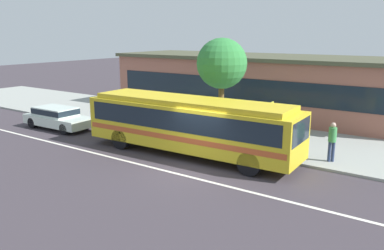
{
  "coord_description": "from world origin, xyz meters",
  "views": [
    {
      "loc": [
        8.94,
        -12.88,
        5.6
      ],
      "look_at": [
        -1.55,
        2.2,
        1.3
      ],
      "focal_mm": 36.61,
      "sensor_mm": 36.0,
      "label": 1
    }
  ],
  "objects_px": {
    "sedan_behind_bus": "(57,117)",
    "pedestrian_waiting_near_sign": "(332,139)",
    "street_tree_near_stop": "(222,64)",
    "pedestrian_walking_along_curb": "(185,118)",
    "bus_stop_sign": "(271,121)",
    "pedestrian_standing_by_tree": "(177,112)",
    "transit_bus": "(190,122)"
  },
  "relations": [
    {
      "from": "street_tree_near_stop",
      "to": "pedestrian_waiting_near_sign",
      "type": "bearing_deg",
      "value": -11.43
    },
    {
      "from": "sedan_behind_bus",
      "to": "pedestrian_standing_by_tree",
      "type": "xyz_separation_m",
      "value": [
        6.14,
        3.81,
        0.36
      ]
    },
    {
      "from": "pedestrian_walking_along_curb",
      "to": "pedestrian_standing_by_tree",
      "type": "height_order",
      "value": "pedestrian_walking_along_curb"
    },
    {
      "from": "sedan_behind_bus",
      "to": "pedestrian_waiting_near_sign",
      "type": "distance_m",
      "value": 15.7
    },
    {
      "from": "transit_bus",
      "to": "bus_stop_sign",
      "type": "height_order",
      "value": "transit_bus"
    },
    {
      "from": "pedestrian_walking_along_curb",
      "to": "street_tree_near_stop",
      "type": "distance_m",
      "value": 3.51
    },
    {
      "from": "bus_stop_sign",
      "to": "street_tree_near_stop",
      "type": "height_order",
      "value": "street_tree_near_stop"
    },
    {
      "from": "transit_bus",
      "to": "pedestrian_walking_along_curb",
      "type": "xyz_separation_m",
      "value": [
        -1.98,
        2.39,
        -0.46
      ]
    },
    {
      "from": "pedestrian_walking_along_curb",
      "to": "pedestrian_waiting_near_sign",
      "type": "bearing_deg",
      "value": 0.06
    },
    {
      "from": "transit_bus",
      "to": "pedestrian_standing_by_tree",
      "type": "bearing_deg",
      "value": 134.15
    },
    {
      "from": "sedan_behind_bus",
      "to": "pedestrian_waiting_near_sign",
      "type": "bearing_deg",
      "value": 9.75
    },
    {
      "from": "pedestrian_waiting_near_sign",
      "to": "pedestrian_walking_along_curb",
      "type": "bearing_deg",
      "value": -179.94
    },
    {
      "from": "transit_bus",
      "to": "pedestrian_standing_by_tree",
      "type": "distance_m",
      "value": 4.97
    },
    {
      "from": "transit_bus",
      "to": "pedestrian_walking_along_curb",
      "type": "relative_size",
      "value": 6.32
    },
    {
      "from": "transit_bus",
      "to": "pedestrian_standing_by_tree",
      "type": "relative_size",
      "value": 6.41
    },
    {
      "from": "bus_stop_sign",
      "to": "street_tree_near_stop",
      "type": "bearing_deg",
      "value": 154.39
    },
    {
      "from": "transit_bus",
      "to": "street_tree_near_stop",
      "type": "distance_m",
      "value": 4.45
    },
    {
      "from": "pedestrian_standing_by_tree",
      "to": "street_tree_near_stop",
      "type": "distance_m",
      "value": 4.16
    },
    {
      "from": "street_tree_near_stop",
      "to": "transit_bus",
      "type": "bearing_deg",
      "value": -82.34
    },
    {
      "from": "sedan_behind_bus",
      "to": "pedestrian_walking_along_curb",
      "type": "relative_size",
      "value": 2.7
    },
    {
      "from": "pedestrian_standing_by_tree",
      "to": "bus_stop_sign",
      "type": "distance_m",
      "value": 6.88
    },
    {
      "from": "pedestrian_walking_along_curb",
      "to": "bus_stop_sign",
      "type": "relative_size",
      "value": 0.69
    },
    {
      "from": "sedan_behind_bus",
      "to": "pedestrian_walking_along_curb",
      "type": "distance_m",
      "value": 8.06
    },
    {
      "from": "pedestrian_walking_along_curb",
      "to": "pedestrian_standing_by_tree",
      "type": "bearing_deg",
      "value": 141.73
    },
    {
      "from": "pedestrian_walking_along_curb",
      "to": "street_tree_near_stop",
      "type": "xyz_separation_m",
      "value": [
        1.48,
        1.3,
        2.91
      ]
    },
    {
      "from": "sedan_behind_bus",
      "to": "pedestrian_waiting_near_sign",
      "type": "xyz_separation_m",
      "value": [
        15.47,
        2.66,
        0.42
      ]
    },
    {
      "from": "street_tree_near_stop",
      "to": "pedestrian_walking_along_curb",
      "type": "bearing_deg",
      "value": -138.78
    },
    {
      "from": "transit_bus",
      "to": "street_tree_near_stop",
      "type": "xyz_separation_m",
      "value": [
        -0.5,
        3.69,
        2.45
      ]
    },
    {
      "from": "transit_bus",
      "to": "pedestrian_waiting_near_sign",
      "type": "xyz_separation_m",
      "value": [
        5.88,
        2.4,
        -0.42
      ]
    },
    {
      "from": "sedan_behind_bus",
      "to": "pedestrian_standing_by_tree",
      "type": "bearing_deg",
      "value": 31.79
    },
    {
      "from": "sedan_behind_bus",
      "to": "street_tree_near_stop",
      "type": "relative_size",
      "value": 0.86
    },
    {
      "from": "sedan_behind_bus",
      "to": "pedestrian_walking_along_curb",
      "type": "xyz_separation_m",
      "value": [
        7.61,
        2.65,
        0.38
      ]
    }
  ]
}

